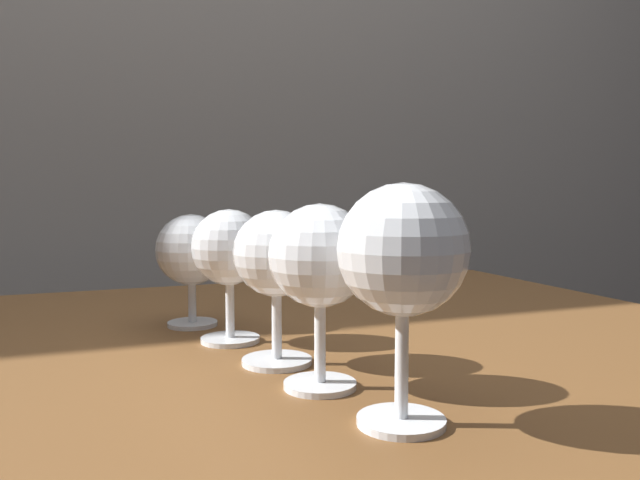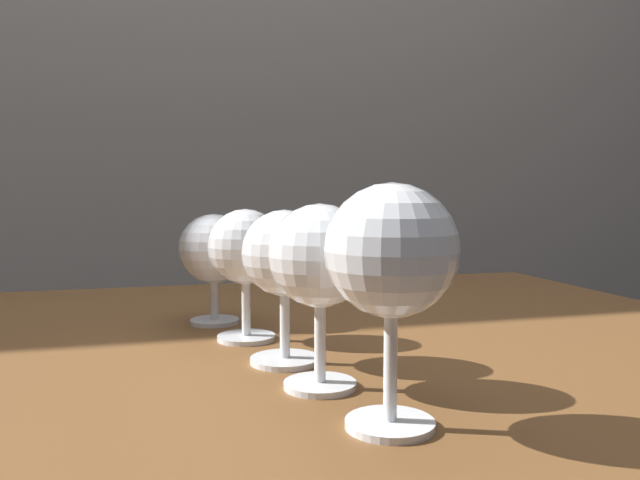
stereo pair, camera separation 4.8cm
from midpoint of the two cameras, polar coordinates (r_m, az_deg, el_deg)
name	(u,v)px [view 1 (the left image)]	position (r m, az deg, el deg)	size (l,w,h in m)	color
back_wall	(138,29)	(1.60, -17.20, 18.00)	(5.00, 0.08, 2.60)	gray
dining_table	(230,448)	(0.70, -10.30, -18.23)	(1.13, 0.78, 0.77)	brown
wine_glass_rose	(403,256)	(0.40, 4.24, -1.45)	(0.09, 0.09, 0.16)	white
wine_glass_cabernet	(320,260)	(0.48, -2.86, -1.82)	(0.08, 0.08, 0.14)	white
wine_glass_pinot	(276,257)	(0.55, -6.50, -1.56)	(0.08, 0.08, 0.14)	white
wine_glass_merlot	(232,251)	(0.64, -10.15, -0.97)	(0.08, 0.08, 0.14)	white
wine_glass_chardonnay	(191,252)	(0.72, -13.56, -1.07)	(0.08, 0.08, 0.13)	white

